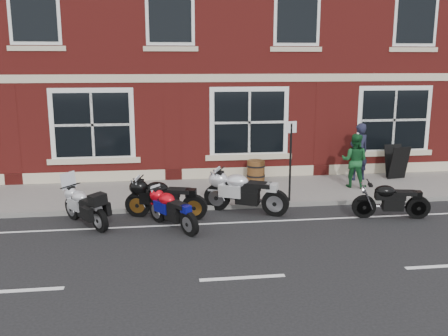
% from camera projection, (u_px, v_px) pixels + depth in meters
% --- Properties ---
extents(ground, '(80.00, 80.00, 0.00)m').
position_uv_depth(ground, '(222.00, 226.00, 12.12)').
color(ground, black).
rests_on(ground, ground).
extents(sidewalk, '(30.00, 3.00, 0.12)m').
position_uv_depth(sidewalk, '(209.00, 192.00, 15.02)').
color(sidewalk, slate).
rests_on(sidewalk, ground).
extents(kerb, '(30.00, 0.16, 0.12)m').
position_uv_depth(kerb, '(215.00, 207.00, 13.49)').
color(kerb, slate).
rests_on(kerb, ground).
extents(pub_building, '(24.00, 12.00, 12.00)m').
position_uv_depth(pub_building, '(189.00, 11.00, 21.04)').
color(pub_building, maroon).
rests_on(pub_building, ground).
extents(moto_touring_silver, '(1.22, 1.59, 1.24)m').
position_uv_depth(moto_touring_silver, '(85.00, 205.00, 12.11)').
color(moto_touring_silver, black).
rests_on(moto_touring_silver, ground).
extents(moto_sport_red, '(1.12, 1.67, 0.85)m').
position_uv_depth(moto_sport_red, '(173.00, 208.00, 11.88)').
color(moto_sport_red, black).
rests_on(moto_sport_red, ground).
extents(moto_sport_black, '(2.08, 0.75, 0.96)m').
position_uv_depth(moto_sport_black, '(164.00, 197.00, 12.65)').
color(moto_sport_black, black).
rests_on(moto_sport_black, ground).
extents(moto_sport_silver, '(2.11, 1.22, 1.04)m').
position_uv_depth(moto_sport_silver, '(244.00, 191.00, 13.09)').
color(moto_sport_silver, black).
rests_on(moto_sport_silver, ground).
extents(moto_naked_black, '(1.94, 0.49, 0.88)m').
position_uv_depth(moto_naked_black, '(389.00, 199.00, 12.65)').
color(moto_naked_black, black).
rests_on(moto_naked_black, ground).
extents(pedestrian_left, '(0.77, 0.60, 1.86)m').
position_uv_depth(pedestrian_left, '(359.00, 152.00, 16.14)').
color(pedestrian_left, '#1C1D32').
rests_on(pedestrian_left, sidewalk).
extents(pedestrian_right, '(1.01, 0.95, 1.66)m').
position_uv_depth(pedestrian_right, '(354.00, 161.00, 15.24)').
color(pedestrian_right, '#175025').
rests_on(pedestrian_right, sidewalk).
extents(a_board_sign, '(0.73, 0.56, 1.10)m').
position_uv_depth(a_board_sign, '(396.00, 162.00, 16.47)').
color(a_board_sign, black).
rests_on(a_board_sign, sidewalk).
extents(barrel_planter, '(0.60, 0.60, 0.66)m').
position_uv_depth(barrel_planter, '(256.00, 171.00, 16.15)').
color(barrel_planter, '#4C2C14').
rests_on(barrel_planter, sidewalk).
extents(parking_sign, '(0.31, 0.09, 2.22)m').
position_uv_depth(parking_sign, '(291.00, 155.00, 13.61)').
color(parking_sign, black).
rests_on(parking_sign, sidewalk).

